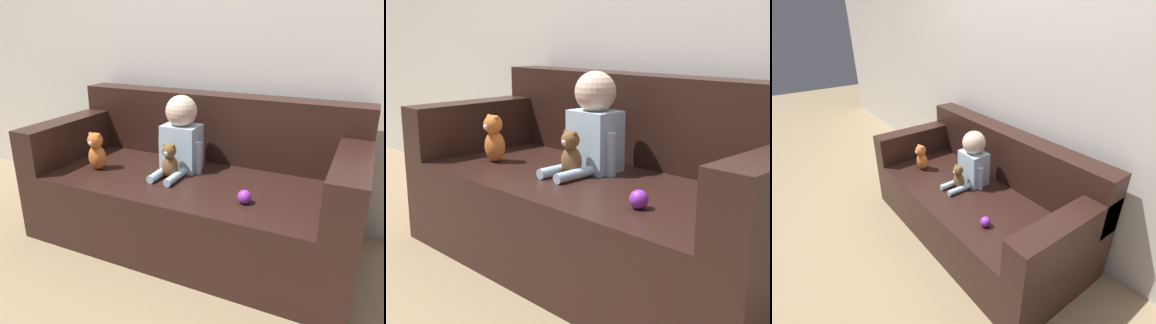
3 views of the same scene
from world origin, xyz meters
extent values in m
plane|color=#9E8460|center=(0.00, 0.00, 0.00)|extent=(12.00, 12.00, 0.00)
cube|color=silver|center=(0.00, 0.51, 1.30)|extent=(8.00, 0.05, 2.60)
cube|color=black|center=(0.00, 0.00, 0.20)|extent=(1.83, 0.85, 0.41)
cube|color=black|center=(0.00, 0.33, 0.62)|extent=(1.83, 0.18, 0.41)
cube|color=black|center=(-0.83, 0.00, 0.54)|extent=(0.16, 0.85, 0.25)
cube|color=black|center=(0.83, 0.00, 0.54)|extent=(0.16, 0.85, 0.25)
cube|color=silver|center=(-0.09, 0.07, 0.54)|extent=(0.21, 0.16, 0.27)
sphere|color=beige|center=(-0.09, 0.07, 0.76)|extent=(0.18, 0.18, 0.18)
cylinder|color=silver|center=(-0.14, -0.11, 0.43)|extent=(0.04, 0.20, 0.04)
cylinder|color=silver|center=(-0.04, -0.11, 0.43)|extent=(0.04, 0.20, 0.04)
cylinder|color=silver|center=(-0.21, 0.04, 0.50)|extent=(0.04, 0.04, 0.19)
cylinder|color=silver|center=(0.03, 0.04, 0.50)|extent=(0.04, 0.04, 0.19)
ellipsoid|color=brown|center=(-0.09, -0.08, 0.47)|extent=(0.10, 0.08, 0.13)
sphere|color=brown|center=(-0.09, -0.09, 0.57)|extent=(0.08, 0.08, 0.08)
sphere|color=brown|center=(-0.12, -0.09, 0.60)|extent=(0.02, 0.02, 0.02)
sphere|color=brown|center=(-0.06, -0.09, 0.60)|extent=(0.02, 0.02, 0.02)
sphere|color=beige|center=(-0.09, -0.12, 0.56)|extent=(0.03, 0.03, 0.03)
cylinder|color=brown|center=(-0.13, -0.10, 0.42)|extent=(0.03, 0.05, 0.03)
cylinder|color=brown|center=(-0.05, -0.10, 0.42)|extent=(0.03, 0.05, 0.03)
ellipsoid|color=orange|center=(-0.54, -0.15, 0.48)|extent=(0.11, 0.09, 0.15)
sphere|color=orange|center=(-0.54, -0.16, 0.59)|extent=(0.09, 0.09, 0.09)
sphere|color=orange|center=(-0.57, -0.16, 0.62)|extent=(0.03, 0.03, 0.03)
sphere|color=orange|center=(-0.51, -0.16, 0.62)|extent=(0.03, 0.03, 0.03)
sphere|color=beige|center=(-0.54, -0.19, 0.58)|extent=(0.03, 0.03, 0.03)
sphere|color=purple|center=(0.39, -0.21, 0.44)|extent=(0.07, 0.07, 0.07)
camera|label=1|loc=(0.87, -1.78, 1.21)|focal=35.00mm
camera|label=2|loc=(1.50, -1.60, 1.00)|focal=50.00mm
camera|label=3|loc=(1.54, -1.24, 1.66)|focal=28.00mm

